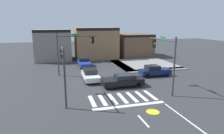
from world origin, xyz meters
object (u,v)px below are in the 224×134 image
Objects in this scene: car_white at (90,75)px; car_navy at (154,71)px; traffic_signal_southeast at (165,53)px; traffic_signal_northwest at (73,46)px; car_blue at (84,62)px; car_black at (123,80)px; traffic_signal_southwest at (63,63)px.

car_navy is (8.96, -0.36, 0.02)m from car_white.
traffic_signal_northwest is at bearing 43.27° from traffic_signal_southeast.
traffic_signal_northwest is 1.26× the size of car_white.
car_blue is at bearing 67.02° from traffic_signal_northwest.
traffic_signal_southeast is 1.25× the size of car_black.
car_blue reaches higher than car_black.
traffic_signal_southeast reaches higher than car_black.
car_navy is (10.73, -3.67, -3.37)m from traffic_signal_northwest.
traffic_signal_southwest is 10.57m from traffic_signal_southeast.
car_blue is 12.36m from car_black.
traffic_signal_northwest is 5.06m from car_white.
traffic_signal_southeast is at bearing 147.96° from car_black.
traffic_signal_northwest is 1.40× the size of car_navy.
car_blue reaches higher than car_white.
car_blue is (2.14, 5.04, -3.38)m from traffic_signal_northwest.
traffic_signal_northwest is at bearing 161.12° from car_navy.
car_black is (6.73, 2.48, -2.90)m from traffic_signal_southwest.
traffic_signal_southwest is 1.27× the size of car_navy.
traffic_signal_southwest is 1.14× the size of car_white.
car_black reaches higher than car_white.
car_navy is at bearing -18.88° from traffic_signal_northwest.
car_navy is at bearing 44.59° from car_blue.
car_blue is (-6.69, 14.42, -3.39)m from traffic_signal_southeast.
traffic_signal_southwest reaches higher than car_navy.
car_navy is (1.90, 5.71, -3.39)m from traffic_signal_southeast.
car_black is (-5.73, -3.31, -0.02)m from car_navy.
traffic_signal_northwest reaches higher than car_navy.
traffic_signal_southeast is at bearing 49.34° from car_white.
traffic_signal_southwest is 7.64m from car_white.
traffic_signal_southwest reaches higher than car_white.
traffic_signal_southeast is 5.66m from car_black.
car_black is at bearing 13.39° from car_blue.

